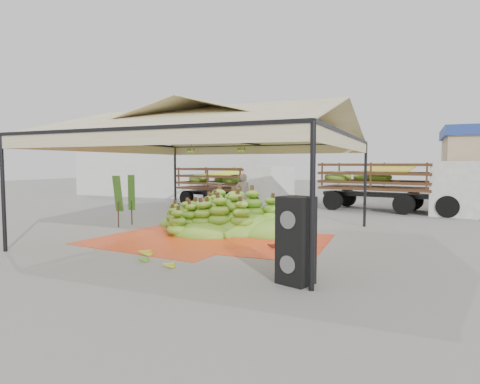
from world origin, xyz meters
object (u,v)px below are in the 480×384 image
at_px(banana_heap, 234,210).
at_px(truck_right, 403,181).
at_px(vendor, 243,195).
at_px(truck_left, 236,182).
at_px(speaker_stack, 296,240).

distance_m(banana_heap, truck_right, 9.35).
xyz_separation_m(banana_heap, vendor, (-1.11, 3.36, 0.26)).
bearing_deg(truck_right, banana_heap, -113.28).
relative_size(vendor, truck_left, 0.28).
bearing_deg(vendor, truck_right, -169.90).
bearing_deg(truck_left, truck_right, 25.69).
relative_size(vendor, truck_right, 0.26).
distance_m(banana_heap, truck_left, 6.82).
relative_size(truck_left, truck_right, 0.90).
bearing_deg(banana_heap, truck_left, 113.51).
bearing_deg(truck_left, banana_heap, -51.80).
xyz_separation_m(speaker_stack, truck_left, (-6.39, 11.49, 0.48)).
bearing_deg(truck_right, speaker_stack, -86.13).
relative_size(speaker_stack, truck_left, 0.25).
distance_m(speaker_stack, truck_right, 13.12).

